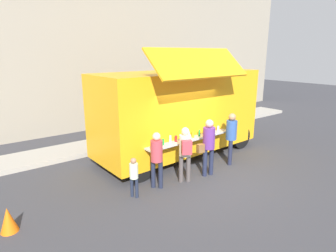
# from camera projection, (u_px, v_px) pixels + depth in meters

# --- Properties ---
(ground_plane) EXTENTS (60.00, 60.00, 0.00)m
(ground_plane) POSITION_uv_depth(u_px,v_px,m) (204.00, 176.00, 8.65)
(ground_plane) COLOR #38383D
(curb_strip) EXTENTS (28.00, 1.60, 0.15)m
(curb_strip) POSITION_uv_depth(u_px,v_px,m) (48.00, 156.00, 10.15)
(curb_strip) COLOR #9E998E
(curb_strip) RESTS_ON ground
(building_behind) EXTENTS (32.00, 2.40, 7.66)m
(building_behind) POSITION_uv_depth(u_px,v_px,m) (38.00, 50.00, 12.79)
(building_behind) COLOR gray
(building_behind) RESTS_ON ground
(food_truck_main) EXTENTS (6.22, 3.34, 3.83)m
(food_truck_main) POSITION_uv_depth(u_px,v_px,m) (179.00, 111.00, 10.08)
(food_truck_main) COLOR #F2A415
(food_truck_main) RESTS_ON ground
(traffic_cone_orange) EXTENTS (0.36, 0.36, 0.55)m
(traffic_cone_orange) POSITION_uv_depth(u_px,v_px,m) (8.00, 220.00, 5.89)
(traffic_cone_orange) COLOR orange
(traffic_cone_orange) RESTS_ON ground
(trash_bin) EXTENTS (0.60, 0.60, 0.93)m
(trash_bin) POSITION_uv_depth(u_px,v_px,m) (216.00, 116.00, 14.79)
(trash_bin) COLOR #2E5B36
(trash_bin) RESTS_ON ground
(customer_front_ordering) EXTENTS (0.58, 0.36, 1.78)m
(customer_front_ordering) POSITION_uv_depth(u_px,v_px,m) (208.00, 143.00, 8.44)
(customer_front_ordering) COLOR #1D223A
(customer_front_ordering) RESTS_ON ground
(customer_mid_with_backpack) EXTENTS (0.46, 0.54, 1.65)m
(customer_mid_with_backpack) POSITION_uv_depth(u_px,v_px,m) (185.00, 149.00, 7.99)
(customer_mid_with_backpack) COLOR #4C4543
(customer_mid_with_backpack) RESTS_ON ground
(customer_rear_waiting) EXTENTS (0.33, 0.33, 1.61)m
(customer_rear_waiting) POSITION_uv_depth(u_px,v_px,m) (157.00, 155.00, 7.66)
(customer_rear_waiting) COLOR #1C2135
(customer_rear_waiting) RESTS_ON ground
(customer_extra_browsing) EXTENTS (0.36, 0.36, 1.76)m
(customer_extra_browsing) POSITION_uv_depth(u_px,v_px,m) (231.00, 134.00, 9.37)
(customer_extra_browsing) COLOR #1E2238
(customer_extra_browsing) RESTS_ON ground
(child_near_queue) EXTENTS (0.22, 0.22, 1.09)m
(child_near_queue) POSITION_uv_depth(u_px,v_px,m) (134.00, 174.00, 7.23)
(child_near_queue) COLOR #1D2437
(child_near_queue) RESTS_ON ground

